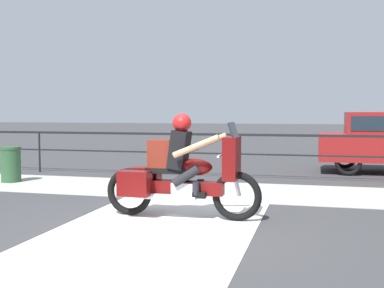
{
  "coord_description": "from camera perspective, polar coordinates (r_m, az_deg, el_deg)",
  "views": [
    {
      "loc": [
        2.17,
        -6.31,
        1.64
      ],
      "look_at": [
        0.09,
        1.78,
        1.08
      ],
      "focal_mm": 45.0,
      "sensor_mm": 36.0,
      "label": 1
    }
  ],
  "objects": [
    {
      "name": "ground_plane",
      "position": [
        6.87,
        -4.48,
        -9.98
      ],
      "size": [
        120.0,
        120.0,
        0.0
      ],
      "primitive_type": "plane",
      "color": "#38383A"
    },
    {
      "name": "sidewalk_band",
      "position": [
        10.08,
        1.81,
        -5.49
      ],
      "size": [
        44.0,
        2.4,
        0.01
      ],
      "primitive_type": "cube",
      "color": "#A8A59E",
      "rests_on": "ground"
    },
    {
      "name": "crosswalk_band",
      "position": [
        6.68,
        -4.87,
        -10.35
      ],
      "size": [
        2.75,
        6.0,
        0.01
      ],
      "primitive_type": "cube",
      "color": "silver",
      "rests_on": "ground"
    },
    {
      "name": "fence_railing",
      "position": [
        11.81,
        3.81,
        0.13
      ],
      "size": [
        36.0,
        0.05,
        1.11
      ],
      "color": "black",
      "rests_on": "ground"
    },
    {
      "name": "motorcycle",
      "position": [
        7.41,
        -1.41,
        -3.35
      ],
      "size": [
        2.47,
        0.76,
        1.62
      ],
      "rotation": [
        0.0,
        0.0,
        -0.01
      ],
      "color": "black",
      "rests_on": "ground"
    },
    {
      "name": "trash_bin",
      "position": [
        11.96,
        -20.67,
        -2.28
      ],
      "size": [
        0.47,
        0.47,
        0.83
      ],
      "color": "#284C2D",
      "rests_on": "ground"
    }
  ]
}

